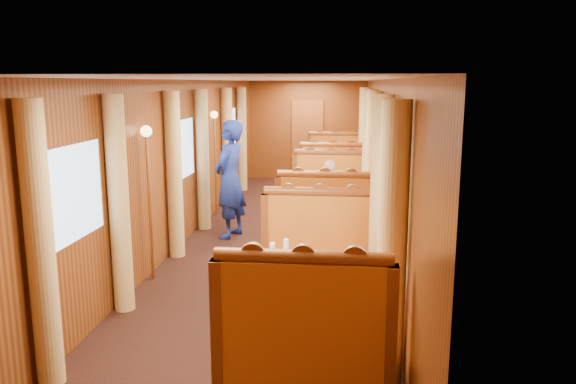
# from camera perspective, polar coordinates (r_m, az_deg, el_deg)

# --- Properties ---
(floor) EXTENTS (3.00, 12.00, 0.01)m
(floor) POSITION_cam_1_polar(r_m,az_deg,el_deg) (8.75, -0.94, -5.24)
(floor) COLOR black
(floor) RESTS_ON ground
(ceiling) EXTENTS (3.00, 12.00, 0.01)m
(ceiling) POSITION_cam_1_polar(r_m,az_deg,el_deg) (8.40, -0.99, 11.35)
(ceiling) COLOR silver
(ceiling) RESTS_ON wall_left
(wall_far) EXTENTS (3.00, 0.01, 2.50)m
(wall_far) POSITION_cam_1_polar(r_m,az_deg,el_deg) (14.42, 1.99, 6.28)
(wall_far) COLOR brown
(wall_far) RESTS_ON floor
(wall_near) EXTENTS (3.00, 0.01, 2.50)m
(wall_near) POSITION_cam_1_polar(r_m,az_deg,el_deg) (2.83, -16.64, -14.84)
(wall_near) COLOR brown
(wall_near) RESTS_ON floor
(wall_left) EXTENTS (0.01, 12.00, 2.50)m
(wall_left) POSITION_cam_1_polar(r_m,az_deg,el_deg) (8.80, -10.72, 2.98)
(wall_left) COLOR brown
(wall_left) RESTS_ON floor
(wall_right) EXTENTS (0.01, 12.00, 2.50)m
(wall_right) POSITION_cam_1_polar(r_m,az_deg,el_deg) (8.44, 9.21, 2.69)
(wall_right) COLOR brown
(wall_right) RESTS_ON floor
(doorway_far) EXTENTS (0.80, 0.04, 2.00)m
(doorway_far) POSITION_cam_1_polar(r_m,az_deg,el_deg) (14.42, 1.98, 5.28)
(doorway_far) COLOR brown
(doorway_far) RESTS_ON floor
(table_near) EXTENTS (1.05, 0.72, 0.75)m
(table_near) POSITION_cam_1_polar(r_m,az_deg,el_deg) (5.28, 2.55, -12.25)
(table_near) COLOR white
(table_near) RESTS_ON floor
(banquette_near_fwd) EXTENTS (1.30, 0.55, 1.34)m
(banquette_near_fwd) POSITION_cam_1_polar(r_m,az_deg,el_deg) (4.34, 1.67, -16.95)
(banquette_near_fwd) COLOR #BA4714
(banquette_near_fwd) RESTS_ON floor
(banquette_near_aft) EXTENTS (1.30, 0.55, 1.34)m
(banquette_near_aft) POSITION_cam_1_polar(r_m,az_deg,el_deg) (6.20, 3.15, -8.13)
(banquette_near_aft) COLOR #BA4714
(banquette_near_aft) RESTS_ON floor
(table_mid) EXTENTS (1.05, 0.72, 0.75)m
(table_mid) POSITION_cam_1_polar(r_m,az_deg,el_deg) (8.60, 4.03, -2.98)
(table_mid) COLOR white
(table_mid) RESTS_ON floor
(banquette_mid_fwd) EXTENTS (1.30, 0.55, 1.34)m
(banquette_mid_fwd) POSITION_cam_1_polar(r_m,az_deg,el_deg) (7.61, 3.74, -4.48)
(banquette_mid_fwd) COLOR #BA4714
(banquette_mid_fwd) RESTS_ON floor
(banquette_mid_aft) EXTENTS (1.30, 0.55, 1.34)m
(banquette_mid_aft) POSITION_cam_1_polar(r_m,az_deg,el_deg) (9.57, 4.26, -1.23)
(banquette_mid_aft) COLOR #BA4714
(banquette_mid_aft) RESTS_ON floor
(table_far) EXTENTS (1.05, 0.72, 0.75)m
(table_far) POSITION_cam_1_polar(r_m,az_deg,el_deg) (12.02, 4.66, 1.07)
(table_far) COLOR white
(table_far) RESTS_ON floor
(banquette_far_fwd) EXTENTS (1.30, 0.55, 1.34)m
(banquette_far_fwd) POSITION_cam_1_polar(r_m,az_deg,el_deg) (11.02, 4.52, 0.40)
(banquette_far_fwd) COLOR #BA4714
(banquette_far_fwd) RESTS_ON floor
(banquette_far_aft) EXTENTS (1.30, 0.55, 1.34)m
(banquette_far_aft) POSITION_cam_1_polar(r_m,az_deg,el_deg) (13.01, 4.79, 2.05)
(banquette_far_aft) COLOR #BA4714
(banquette_far_aft) RESTS_ON floor
(tea_tray) EXTENTS (0.37, 0.30, 0.01)m
(tea_tray) POSITION_cam_1_polar(r_m,az_deg,el_deg) (5.07, 1.71, -8.58)
(tea_tray) COLOR silver
(tea_tray) RESTS_ON table_near
(teapot_left) EXTENTS (0.17, 0.14, 0.13)m
(teapot_left) POSITION_cam_1_polar(r_m,az_deg,el_deg) (5.06, 0.43, -7.97)
(teapot_left) COLOR silver
(teapot_left) RESTS_ON tea_tray
(teapot_right) EXTENTS (0.17, 0.15, 0.12)m
(teapot_right) POSITION_cam_1_polar(r_m,az_deg,el_deg) (5.02, 2.46, -8.13)
(teapot_right) COLOR silver
(teapot_right) RESTS_ON tea_tray
(teapot_back) EXTENTS (0.15, 0.11, 0.12)m
(teapot_back) POSITION_cam_1_polar(r_m,az_deg,el_deg) (5.15, 1.43, -7.67)
(teapot_back) COLOR silver
(teapot_back) RESTS_ON tea_tray
(fruit_plate) EXTENTS (0.21, 0.21, 0.05)m
(fruit_plate) POSITION_cam_1_polar(r_m,az_deg,el_deg) (5.00, 6.34, -8.80)
(fruit_plate) COLOR white
(fruit_plate) RESTS_ON table_near
(cup_inboard) EXTENTS (0.08, 0.08, 0.26)m
(cup_inboard) POSITION_cam_1_polar(r_m,az_deg,el_deg) (5.22, -1.58, -6.85)
(cup_inboard) COLOR white
(cup_inboard) RESTS_ON table_near
(cup_outboard) EXTENTS (0.08, 0.08, 0.26)m
(cup_outboard) POSITION_cam_1_polar(r_m,az_deg,el_deg) (5.33, -0.19, -6.46)
(cup_outboard) COLOR white
(cup_outboard) RESTS_ON table_near
(rose_vase_mid) EXTENTS (0.06, 0.06, 0.36)m
(rose_vase_mid) POSITION_cam_1_polar(r_m,az_deg,el_deg) (8.48, 3.82, 0.64)
(rose_vase_mid) COLOR silver
(rose_vase_mid) RESTS_ON table_mid
(rose_vase_far) EXTENTS (0.06, 0.06, 0.36)m
(rose_vase_far) POSITION_cam_1_polar(r_m,az_deg,el_deg) (11.94, 4.65, 3.68)
(rose_vase_far) COLOR silver
(rose_vase_far) RESTS_ON table_far
(window_left_near) EXTENTS (0.01, 1.20, 0.90)m
(window_left_near) POSITION_cam_1_polar(r_m,az_deg,el_deg) (5.55, -21.05, -0.19)
(window_left_near) COLOR #8FADD5
(window_left_near) RESTS_ON wall_left
(curtain_left_near_a) EXTENTS (0.22, 0.22, 2.35)m
(curtain_left_near_a) POSITION_cam_1_polar(r_m,az_deg,el_deg) (4.90, -23.86, -5.16)
(curtain_left_near_a) COLOR #DDB971
(curtain_left_near_a) RESTS_ON floor
(curtain_left_near_b) EXTENTS (0.22, 0.22, 2.35)m
(curtain_left_near_b) POSITION_cam_1_polar(r_m,az_deg,el_deg) (6.25, -16.80, -1.29)
(curtain_left_near_b) COLOR #DDB971
(curtain_left_near_b) RESTS_ON floor
(window_right_near) EXTENTS (0.01, 1.20, 0.90)m
(window_right_near) POSITION_cam_1_polar(r_m,az_deg,el_deg) (4.96, 11.16, -0.92)
(window_right_near) COLOR #8FADD5
(window_right_near) RESTS_ON wall_right
(curtain_right_near_a) EXTENTS (0.22, 0.22, 2.35)m
(curtain_right_near_a) POSITION_cam_1_polar(r_m,az_deg,el_deg) (4.27, 10.49, -6.68)
(curtain_right_near_a) COLOR #DDB971
(curtain_right_near_a) RESTS_ON floor
(curtain_right_near_b) EXTENTS (0.22, 0.22, 2.35)m
(curtain_right_near_b) POSITION_cam_1_polar(r_m,az_deg,el_deg) (5.77, 9.37, -1.96)
(curtain_right_near_b) COLOR #DDB971
(curtain_right_near_b) RESTS_ON floor
(window_left_mid) EXTENTS (0.01, 1.20, 0.90)m
(window_left_mid) POSITION_cam_1_polar(r_m,az_deg,el_deg) (8.77, -10.67, 4.27)
(window_left_mid) COLOR #8FADD5
(window_left_mid) RESTS_ON wall_left
(curtain_left_mid_a) EXTENTS (0.22, 0.22, 2.35)m
(curtain_left_mid_a) POSITION_cam_1_polar(r_m,az_deg,el_deg) (8.04, -11.47, 1.65)
(curtain_left_mid_a) COLOR #DDB971
(curtain_left_mid_a) RESTS_ON floor
(curtain_left_mid_b) EXTENTS (0.22, 0.22, 2.35)m
(curtain_left_mid_b) POSITION_cam_1_polar(r_m,az_deg,el_deg) (9.52, -8.66, 3.20)
(curtain_left_mid_b) COLOR #DDB971
(curtain_left_mid_b) RESTS_ON floor
(window_right_mid) EXTENTS (0.01, 1.20, 0.90)m
(window_right_mid) POSITION_cam_1_polar(r_m,az_deg,el_deg) (8.41, 9.15, 4.04)
(window_right_mid) COLOR #8FADD5
(window_right_mid) RESTS_ON wall_right
(curtain_right_mid_a) EXTENTS (0.22, 0.22, 2.35)m
(curtain_right_mid_a) POSITION_cam_1_polar(r_m,az_deg,el_deg) (7.67, 8.59, 1.30)
(curtain_right_mid_a) COLOR #DDB971
(curtain_right_mid_a) RESTS_ON floor
(curtain_right_mid_b) EXTENTS (0.22, 0.22, 2.35)m
(curtain_right_mid_b) POSITION_cam_1_polar(r_m,az_deg,el_deg) (9.21, 8.20, 2.95)
(curtain_right_mid_b) COLOR #DDB971
(curtain_right_mid_b) RESTS_ON floor
(window_left_far) EXTENTS (0.01, 1.20, 0.90)m
(window_left_far) POSITION_cam_1_polar(r_m,az_deg,el_deg) (12.14, -5.92, 6.26)
(window_left_far) COLOR #8FADD5
(window_left_far) RESTS_ON wall_left
(curtain_left_far_a) EXTENTS (0.22, 0.22, 2.35)m
(curtain_left_far_a) POSITION_cam_1_polar(r_m,az_deg,el_deg) (11.39, -6.19, 4.55)
(curtain_left_far_a) COLOR #DDB971
(curtain_left_far_a) RESTS_ON floor
(curtain_left_far_b) EXTENTS (0.22, 0.22, 2.35)m
(curtain_left_far_b) POSITION_cam_1_polar(r_m,az_deg,el_deg) (12.91, -4.72, 5.34)
(curtain_left_far_b) COLOR #DDB971
(curtain_left_far_b) RESTS_ON floor
(window_right_far) EXTENTS (0.01, 1.20, 0.90)m
(window_right_far) POSITION_cam_1_polar(r_m,az_deg,el_deg) (11.89, 8.31, 6.10)
(window_right_far) COLOR #8FADD5
(window_right_far) RESTS_ON wall_right
(curtain_right_far_a) EXTENTS (0.22, 0.22, 2.35)m
(curtain_right_far_a) POSITION_cam_1_polar(r_m,az_deg,el_deg) (11.14, 7.87, 4.36)
(curtain_right_far_a) COLOR #DDB971
(curtain_right_far_a) RESTS_ON floor
(curtain_right_far_b) EXTENTS (0.22, 0.22, 2.35)m
(curtain_right_far_b) POSITION_cam_1_polar(r_m,az_deg,el_deg) (12.69, 7.67, 5.18)
(curtain_right_far_b) COLOR #DDB971
(curtain_right_far_b) RESTS_ON floor
(sconce_left_fore) EXTENTS (0.14, 0.14, 1.95)m
(sconce_left_fore) POSITION_cam_1_polar(r_m,az_deg,el_deg) (7.11, -14.03, 2.03)
(sconce_left_fore) COLOR #BF8C3F
(sconce_left_fore) RESTS_ON floor
(sconce_right_fore) EXTENTS (0.14, 0.14, 1.95)m
(sconce_right_fore) POSITION_cam_1_polar(r_m,az_deg,el_deg) (6.68, 9.15, 1.66)
(sconce_right_fore) COLOR #BF8C3F
(sconce_right_fore) RESTS_ON floor
(sconce_left_aft) EXTENTS (0.14, 0.14, 1.95)m
(sconce_left_aft) POSITION_cam_1_polar(r_m,az_deg,el_deg) (10.43, -7.45, 5.08)
(sconce_left_aft) COLOR #BF8C3F
(sconce_left_aft) RESTS_ON floor
(sconce_right_aft) EXTENTS (0.14, 0.14, 1.95)m
(sconce_right_aft) POSITION_cam_1_polar(r_m,az_deg,el_deg) (10.15, 8.17, 4.89)
(sconce_right_aft) COLOR #BF8C3F
(sconce_right_aft) RESTS_ON floor
(steward) EXTENTS (0.63, 0.79, 1.89)m
(steward) POSITION_cam_1_polar(r_m,az_deg,el_deg) (8.98, -5.91, 1.29)
(steward) COLOR navy
(steward) RESTS_ON floor
(passenger) EXTENTS (0.40, 0.44, 0.76)m
(passenger) POSITION_cam_1_polar(r_m,az_deg,el_deg) (9.24, 4.23, 0.34)
(passenger) COLOR beige
(passenger) RESTS_ON banquette_mid_aft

